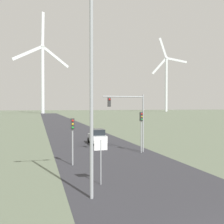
{
  "coord_description": "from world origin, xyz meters",
  "views": [
    {
      "loc": [
        -6.38,
        -6.27,
        4.66
      ],
      "look_at": [
        0.0,
        16.31,
        4.14
      ],
      "focal_mm": 42.0,
      "sensor_mm": 36.0,
      "label": 1
    }
  ],
  "objects_px": {
    "stop_sign_near": "(101,151)",
    "wind_turbine_left": "(43,71)",
    "traffic_light_post_near_left": "(73,131)",
    "traffic_light_post_near_right": "(141,123)",
    "streetlamp": "(91,67)",
    "traffic_light_mast_overhead": "(129,111)",
    "wind_turbine_center": "(166,79)",
    "car_approaching": "(97,136)"
  },
  "relations": [
    {
      "from": "streetlamp",
      "to": "stop_sign_near",
      "type": "bearing_deg",
      "value": 65.26
    },
    {
      "from": "traffic_light_post_near_right",
      "to": "wind_turbine_center",
      "type": "xyz_separation_m",
      "value": [
        95.5,
        178.37,
        24.99
      ]
    },
    {
      "from": "car_approaching",
      "to": "wind_turbine_center",
      "type": "bearing_deg",
      "value": 60.1
    },
    {
      "from": "car_approaching",
      "to": "wind_turbine_left",
      "type": "distance_m",
      "value": 144.75
    },
    {
      "from": "streetlamp",
      "to": "wind_turbine_center",
      "type": "relative_size",
      "value": 0.17
    },
    {
      "from": "stop_sign_near",
      "to": "wind_turbine_center",
      "type": "height_order",
      "value": "wind_turbine_center"
    },
    {
      "from": "traffic_light_post_near_right",
      "to": "car_approaching",
      "type": "distance_m",
      "value": 8.12
    },
    {
      "from": "traffic_light_mast_overhead",
      "to": "car_approaching",
      "type": "distance_m",
      "value": 7.86
    },
    {
      "from": "wind_turbine_left",
      "to": "car_approaching",
      "type": "bearing_deg",
      "value": -88.34
    },
    {
      "from": "stop_sign_near",
      "to": "car_approaching",
      "type": "relative_size",
      "value": 0.68
    },
    {
      "from": "streetlamp",
      "to": "wind_turbine_center",
      "type": "height_order",
      "value": "wind_turbine_center"
    },
    {
      "from": "traffic_light_post_near_left",
      "to": "traffic_light_post_near_right",
      "type": "height_order",
      "value": "traffic_light_post_near_right"
    },
    {
      "from": "streetlamp",
      "to": "wind_turbine_center",
      "type": "distance_m",
      "value": 216.9
    },
    {
      "from": "car_approaching",
      "to": "wind_turbine_center",
      "type": "height_order",
      "value": "wind_turbine_center"
    },
    {
      "from": "traffic_light_post_near_left",
      "to": "traffic_light_mast_overhead",
      "type": "xyz_separation_m",
      "value": [
        6.18,
        4.06,
        1.44
      ]
    },
    {
      "from": "traffic_light_post_near_left",
      "to": "car_approaching",
      "type": "xyz_separation_m",
      "value": [
        4.43,
        11.01,
        -1.81
      ]
    },
    {
      "from": "traffic_light_post_near_left",
      "to": "car_approaching",
      "type": "bearing_deg",
      "value": 68.07
    },
    {
      "from": "stop_sign_near",
      "to": "wind_turbine_left",
      "type": "bearing_deg",
      "value": 90.23
    },
    {
      "from": "streetlamp",
      "to": "wind_turbine_left",
      "type": "height_order",
      "value": "wind_turbine_left"
    },
    {
      "from": "streetlamp",
      "to": "traffic_light_post_near_left",
      "type": "distance_m",
      "value": 8.62
    },
    {
      "from": "traffic_light_mast_overhead",
      "to": "wind_turbine_left",
      "type": "bearing_deg",
      "value": 92.25
    },
    {
      "from": "traffic_light_post_near_left",
      "to": "traffic_light_post_near_right",
      "type": "distance_m",
      "value": 8.2
    },
    {
      "from": "traffic_light_post_near_left",
      "to": "traffic_light_post_near_right",
      "type": "relative_size",
      "value": 0.91
    },
    {
      "from": "streetlamp",
      "to": "stop_sign_near",
      "type": "relative_size",
      "value": 3.74
    },
    {
      "from": "streetlamp",
      "to": "traffic_light_mast_overhead",
      "type": "distance_m",
      "value": 13.51
    },
    {
      "from": "traffic_light_post_near_right",
      "to": "wind_turbine_center",
      "type": "height_order",
      "value": "wind_turbine_center"
    },
    {
      "from": "traffic_light_post_near_right",
      "to": "wind_turbine_center",
      "type": "bearing_deg",
      "value": 61.83
    },
    {
      "from": "traffic_light_post_near_left",
      "to": "traffic_light_mast_overhead",
      "type": "relative_size",
      "value": 0.63
    },
    {
      "from": "wind_turbine_center",
      "to": "wind_turbine_left",
      "type": "bearing_deg",
      "value": -164.32
    },
    {
      "from": "traffic_light_post_near_right",
      "to": "streetlamp",
      "type": "bearing_deg",
      "value": -122.74
    },
    {
      "from": "stop_sign_near",
      "to": "wind_turbine_left",
      "type": "distance_m",
      "value": 160.84
    },
    {
      "from": "wind_turbine_center",
      "to": "streetlamp",
      "type": "bearing_deg",
      "value": -118.45
    },
    {
      "from": "stop_sign_near",
      "to": "car_approaching",
      "type": "distance_m",
      "value": 16.96
    },
    {
      "from": "traffic_light_post_near_left",
      "to": "wind_turbine_left",
      "type": "xyz_separation_m",
      "value": [
        0.31,
        153.3,
        24.41
      ]
    },
    {
      "from": "wind_turbine_left",
      "to": "wind_turbine_center",
      "type": "bearing_deg",
      "value": 15.68
    },
    {
      "from": "stop_sign_near",
      "to": "wind_turbine_left",
      "type": "height_order",
      "value": "wind_turbine_left"
    },
    {
      "from": "streetlamp",
      "to": "traffic_light_mast_overhead",
      "type": "height_order",
      "value": "streetlamp"
    },
    {
      "from": "car_approaching",
      "to": "wind_turbine_left",
      "type": "bearing_deg",
      "value": 91.66
    },
    {
      "from": "streetlamp",
      "to": "traffic_light_mast_overhead",
      "type": "xyz_separation_m",
      "value": [
        6.2,
        11.76,
        -2.45
      ]
    },
    {
      "from": "streetlamp",
      "to": "traffic_light_post_near_left",
      "type": "height_order",
      "value": "streetlamp"
    },
    {
      "from": "traffic_light_post_near_right",
      "to": "car_approaching",
      "type": "bearing_deg",
      "value": 111.51
    },
    {
      "from": "streetlamp",
      "to": "wind_turbine_left",
      "type": "xyz_separation_m",
      "value": [
        0.33,
        160.99,
        20.53
      ]
    }
  ]
}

